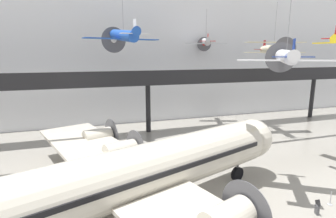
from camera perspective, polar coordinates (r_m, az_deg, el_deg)
hangar_back_wall at (r=44.45m, az=-6.74°, el=12.34°), size 140.00×3.00×23.36m
mezzanine_walkway at (r=36.59m, az=-4.08°, el=5.96°), size 110.00×3.20×9.13m
airliner_silver_main at (r=17.26m, az=-9.14°, el=-14.52°), size 28.93×33.72×10.46m
suspended_plane_blue_trainer at (r=33.44m, az=-9.65°, el=15.44°), size 9.54×7.92×6.63m
suspended_plane_cream_biplane at (r=39.37m, az=22.03°, el=12.06°), size 8.20×6.80×7.55m
suspended_plane_white_twin at (r=21.62m, az=24.30°, el=10.29°), size 6.50×5.92×8.26m
suspended_plane_silver_racer at (r=43.04m, az=8.24°, el=14.24°), size 6.46×5.51×6.32m
stanchion_barrier at (r=24.38m, az=31.85°, el=-16.61°), size 0.36×0.36×1.08m
info_sign_pedestal at (r=22.61m, az=29.72°, el=-18.27°), size 0.31×0.74×1.24m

